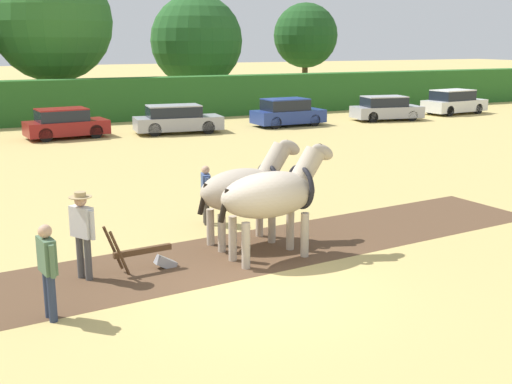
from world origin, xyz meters
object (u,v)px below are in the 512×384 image
Objects in this scene: draft_horse_lead_left at (274,194)px; parked_car_end_right at (454,102)px; tree_center_right at (197,41)px; parked_car_center at (65,124)px; tree_right at (306,36)px; tree_center at (52,22)px; farmer_beside_team at (206,191)px; draft_horse_lead_right at (246,188)px; farmer_onlooker_left at (48,265)px; parked_car_right at (287,113)px; parked_car_center_right at (177,120)px; plow at (148,256)px; farmer_at_plow at (82,228)px; parked_car_far_right at (386,109)px.

parked_car_end_right is at bearing 35.63° from draft_horse_lead_left.
tree_center_right reaches higher than parked_car_center.
tree_right is at bearing -0.62° from tree_center_right.
tree_center is 6.19× the size of farmer_beside_team.
draft_horse_lead_right is (-10.15, -31.19, -3.29)m from tree_center_right.
farmer_onlooker_left is (-4.80, -32.14, -4.79)m from tree_center.
parked_car_center is at bearing 175.45° from parked_car_right.
draft_horse_lead_right is 0.69× the size of parked_car_right.
draft_horse_lead_left is 19.88m from parked_car_center_right.
tree_center_right is 5.23× the size of plow.
draft_horse_lead_right reaches higher than parked_car_center.
draft_horse_lead_left reaches higher than draft_horse_lead_right.
parked_car_right is at bearing 55.82° from draft_horse_lead_left.
farmer_beside_team is 0.91× the size of farmer_onlooker_left.
tree_center is 6.29× the size of plow.
farmer_beside_team is at bearing -150.34° from parked_car_end_right.
plow is at bearing -116.65° from farmer_beside_team.
farmer_beside_team reaches higher than parked_car_center.
tree_center_right is 34.07m from draft_horse_lead_left.
tree_center reaches higher than parked_car_center.
parked_car_end_right reaches higher than parked_car_center_right.
farmer_at_plow is at bearing -97.34° from tree_center.
tree_center is 16.35m from parked_car_right.
draft_horse_lead_right is 1.66× the size of farmer_onlooker_left.
draft_horse_lead_right reaches higher than farmer_onlooker_left.
tree_center reaches higher than parked_car_center_right.
tree_center_right is at bearing 8.59° from tree_center.
tree_center is 31.05m from farmer_at_plow.
draft_horse_lead_left reaches higher than parked_car_center.
draft_horse_lead_left is at bearing -37.03° from farmer_at_plow.
plow is 0.90× the size of farmer_onlooker_left.
tree_center is 28.20m from farmer_beside_team.
parked_car_end_right is at bearing 49.48° from farmer_beside_team.
draft_horse_lead_left is at bearing -145.26° from parked_car_end_right.
plow is 0.38× the size of parked_car_center.
tree_right is (8.83, -0.10, 0.39)m from tree_center_right.
draft_horse_lead_left is 0.66× the size of parked_car_end_right.
plow is at bearing -126.52° from parked_car_far_right.
farmer_at_plow is 1.06× the size of farmer_onlooker_left.
draft_horse_lead_right reaches higher than parked_car_far_right.
farmer_beside_team is at bearing -92.53° from parked_car_center.
farmer_at_plow is at bearing 168.01° from draft_horse_lead_left.
tree_right is 37.58m from draft_horse_lead_left.
draft_horse_lead_left reaches higher than parked_car_right.
tree_center reaches higher than draft_horse_lead_left.
tree_center is 30.00m from draft_horse_lead_right.
tree_center_right reaches higher than draft_horse_lead_right.
farmer_at_plow reaches higher than parked_car_center.
farmer_beside_team is at bearing -126.06° from parked_car_right.
tree_right is 23.94m from parked_car_center.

